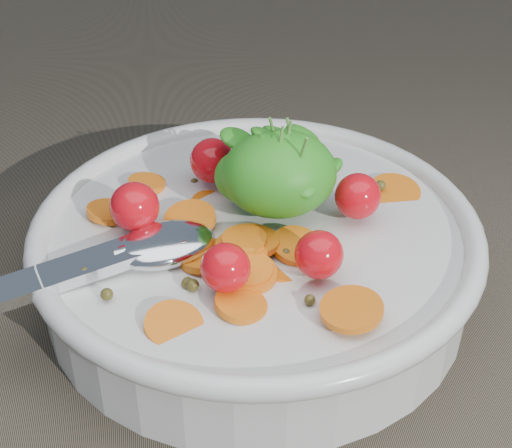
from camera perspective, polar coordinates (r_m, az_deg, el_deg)
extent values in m
plane|color=brown|center=(0.56, -1.38, -6.06)|extent=(6.00, 6.00, 0.00)
cylinder|color=silver|center=(0.56, 0.00, -2.75)|extent=(0.30, 0.30, 0.06)
torus|color=silver|center=(0.54, 0.00, -0.36)|extent=(0.31, 0.31, 0.02)
cylinder|color=silver|center=(0.57, 0.00, -4.74)|extent=(0.15, 0.15, 0.01)
cylinder|color=brown|center=(0.56, 0.00, -2.75)|extent=(0.27, 0.27, 0.04)
cylinder|color=orange|center=(0.59, 10.02, 2.30)|extent=(0.05, 0.05, 0.01)
cylinder|color=orange|center=(0.52, 3.00, -1.60)|extent=(0.04, 0.04, 0.01)
cylinder|color=orange|center=(0.49, -0.63, -3.23)|extent=(0.03, 0.03, 0.01)
cylinder|color=orange|center=(0.47, 6.96, -6.17)|extent=(0.04, 0.04, 0.01)
cylinder|color=orange|center=(0.51, -3.52, -2.70)|extent=(0.05, 0.05, 0.02)
cylinder|color=orange|center=(0.48, -1.12, -5.88)|extent=(0.04, 0.04, 0.01)
cylinder|color=orange|center=(0.51, -1.06, -1.43)|extent=(0.04, 0.04, 0.01)
cylinder|color=orange|center=(0.59, -7.96, 2.96)|extent=(0.04, 0.04, 0.01)
cylinder|color=orange|center=(0.56, -10.62, 0.89)|extent=(0.05, 0.05, 0.01)
cylinder|color=orange|center=(0.52, -0.40, -1.24)|extent=(0.05, 0.05, 0.01)
cylinder|color=orange|center=(0.50, -0.60, -3.53)|extent=(0.05, 0.05, 0.01)
cylinder|color=orange|center=(0.47, -6.01, -7.36)|extent=(0.04, 0.04, 0.02)
cylinder|color=orange|center=(0.54, -4.83, 0.36)|extent=(0.05, 0.05, 0.01)
cylinder|color=orange|center=(0.52, -2.91, -2.30)|extent=(0.04, 0.04, 0.01)
cylinder|color=orange|center=(0.57, -3.33, 1.28)|extent=(0.03, 0.03, 0.02)
cylinder|color=orange|center=(0.51, 1.82, -3.51)|extent=(0.04, 0.04, 0.01)
sphere|color=#464017|center=(0.60, -4.50, 3.03)|extent=(0.01, 0.01, 0.01)
sphere|color=#464017|center=(0.49, -4.63, -4.46)|extent=(0.01, 0.01, 0.01)
sphere|color=#464017|center=(0.51, 2.17, -2.14)|extent=(0.01, 0.01, 0.01)
sphere|color=#464017|center=(0.49, -4.99, -4.33)|extent=(0.01, 0.01, 0.01)
sphere|color=#464017|center=(0.49, -10.79, -5.04)|extent=(0.01, 0.01, 0.01)
sphere|color=#464017|center=(0.55, -8.28, 0.03)|extent=(0.01, 0.01, 0.01)
sphere|color=#464017|center=(0.50, -12.32, -3.46)|extent=(0.01, 0.01, 0.01)
sphere|color=#464017|center=(0.63, -3.08, 5.17)|extent=(0.01, 0.01, 0.01)
sphere|color=#464017|center=(0.56, 3.16, 1.20)|extent=(0.01, 0.01, 0.01)
sphere|color=#464017|center=(0.61, 0.68, 4.08)|extent=(0.01, 0.01, 0.01)
sphere|color=#464017|center=(0.58, 9.04, 2.78)|extent=(0.01, 0.01, 0.01)
sphere|color=#464017|center=(0.48, 3.94, -5.53)|extent=(0.01, 0.01, 0.01)
sphere|color=#464017|center=(0.58, 2.77, 2.37)|extent=(0.01, 0.01, 0.01)
sphere|color=red|center=(0.54, 7.41, 2.02)|extent=(0.03, 0.03, 0.03)
sphere|color=red|center=(0.58, 1.34, 4.44)|extent=(0.03, 0.03, 0.03)
sphere|color=red|center=(0.58, -3.19, 4.62)|extent=(0.03, 0.03, 0.03)
sphere|color=red|center=(0.53, -8.82, 1.26)|extent=(0.03, 0.03, 0.03)
sphere|color=red|center=(0.47, -2.23, -3.20)|extent=(0.03, 0.03, 0.03)
sphere|color=red|center=(0.49, 4.61, -2.24)|extent=(0.03, 0.03, 0.03)
ellipsoid|color=green|center=(0.53, 1.70, 3.69)|extent=(0.08, 0.07, 0.06)
ellipsoid|color=green|center=(0.55, -0.66, 3.49)|extent=(0.05, 0.05, 0.04)
ellipsoid|color=green|center=(0.52, 1.12, 5.81)|extent=(0.03, 0.03, 0.02)
ellipsoid|color=green|center=(0.54, 3.79, 5.44)|extent=(0.03, 0.03, 0.02)
ellipsoid|color=green|center=(0.53, -0.13, 4.16)|extent=(0.03, 0.03, 0.02)
ellipsoid|color=green|center=(0.52, 2.02, 5.93)|extent=(0.03, 0.03, 0.02)
ellipsoid|color=green|center=(0.56, 1.63, 6.60)|extent=(0.03, 0.03, 0.03)
ellipsoid|color=green|center=(0.55, -1.32, 6.18)|extent=(0.04, 0.04, 0.02)
ellipsoid|color=green|center=(0.53, 1.63, 5.73)|extent=(0.02, 0.02, 0.02)
ellipsoid|color=green|center=(0.53, 3.81, 4.00)|extent=(0.03, 0.02, 0.02)
ellipsoid|color=green|center=(0.52, 1.40, 3.78)|extent=(0.03, 0.03, 0.01)
ellipsoid|color=green|center=(0.54, 2.87, 4.48)|extent=(0.04, 0.04, 0.01)
ellipsoid|color=green|center=(0.57, -0.89, 5.04)|extent=(0.02, 0.02, 0.02)
ellipsoid|color=green|center=(0.56, 5.59, 4.18)|extent=(0.02, 0.02, 0.02)
ellipsoid|color=green|center=(0.55, 0.19, 5.82)|extent=(0.02, 0.03, 0.01)
ellipsoid|color=green|center=(0.52, -0.41, 4.52)|extent=(0.03, 0.03, 0.02)
ellipsoid|color=green|center=(0.54, 0.66, 6.40)|extent=(0.02, 0.03, 0.02)
ellipsoid|color=green|center=(0.55, 3.43, 6.39)|extent=(0.03, 0.03, 0.03)
ellipsoid|color=green|center=(0.51, 3.53, 2.87)|extent=(0.02, 0.02, 0.02)
ellipsoid|color=green|center=(0.51, 1.31, 4.07)|extent=(0.03, 0.03, 0.03)
ellipsoid|color=green|center=(0.53, 1.28, 4.78)|extent=(0.03, 0.03, 0.03)
ellipsoid|color=green|center=(0.54, 0.70, 5.65)|extent=(0.03, 0.03, 0.02)
ellipsoid|color=green|center=(0.53, 1.73, 4.69)|extent=(0.03, 0.03, 0.02)
ellipsoid|color=green|center=(0.52, 2.51, 5.43)|extent=(0.03, 0.03, 0.02)
cylinder|color=#4C8C33|center=(0.54, 1.57, 5.59)|extent=(0.01, 0.01, 0.05)
cylinder|color=#4C8C33|center=(0.53, 2.78, 5.05)|extent=(0.01, 0.02, 0.05)
cylinder|color=#4C8C33|center=(0.53, 2.01, 4.92)|extent=(0.01, 0.01, 0.05)
cylinder|color=#4C8C33|center=(0.52, 1.52, 4.35)|extent=(0.01, 0.01, 0.05)
cylinder|color=#4C8C33|center=(0.51, 3.02, 4.17)|extent=(0.01, 0.02, 0.05)
ellipsoid|color=silver|center=(0.52, -6.67, -1.51)|extent=(0.08, 0.07, 0.02)
cube|color=silver|center=(0.51, -12.44, -3.07)|extent=(0.13, 0.06, 0.02)
cylinder|color=silver|center=(0.51, -8.96, -2.01)|extent=(0.03, 0.02, 0.01)
cube|color=white|center=(0.72, -0.77, 4.04)|extent=(0.18, 0.17, 0.01)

